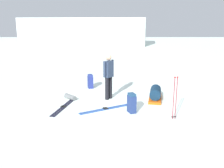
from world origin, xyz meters
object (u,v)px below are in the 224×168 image
Objects in this scene: gear_sled at (154,94)px; ski_poles_planted_near at (174,96)px; sleeping_mat_rolled at (69,97)px; skier_standing at (108,74)px; ski_pair_far at (63,107)px; backpack_large_dark at (89,81)px; backpack_bright at (131,103)px; ski_pair_near at (105,109)px.

ski_poles_planted_near is at bearing -82.61° from gear_sled.
ski_poles_planted_near reaches higher than sleeping_mat_rolled.
ski_poles_planted_near is (2.00, -1.99, -0.23)m from skier_standing.
sleeping_mat_rolled reaches higher than ski_pair_far.
skier_standing is 0.93× the size of ski_pair_far.
backpack_large_dark is 3.11m from gear_sled.
backpack_bright is 1.41m from ski_poles_planted_near.
skier_standing reaches higher than backpack_bright.
skier_standing is 1.30× the size of gear_sled.
ski_pair_far is at bearing -95.36° from sleeping_mat_rolled.
skier_standing is at bearing 32.34° from ski_pair_far.
ski_poles_planted_near reaches higher than backpack_large_dark.
backpack_large_dark is (0.71, 2.59, 0.28)m from ski_pair_far.
backpack_bright reaches higher than ski_pair_far.
backpack_large_dark is at bearing 104.85° from ski_pair_near.
gear_sled is at bearing 14.65° from ski_pair_far.
skier_standing is at bearing 2.40° from sleeping_mat_rolled.
sleeping_mat_rolled is at bearing 150.74° from ski_poles_planted_near.
ski_pair_near is 1.75m from sleeping_mat_rolled.
ski_poles_planted_near is (2.09, -0.82, 0.71)m from ski_pair_near.
backpack_large_dark is (-0.74, 2.78, 0.28)m from ski_pair_near.
sleeping_mat_rolled is at bearing 84.64° from ski_pair_far.
ski_poles_planted_near is 2.37× the size of sleeping_mat_rolled.
skier_standing is 0.99× the size of ski_pair_near.
ski_poles_planted_near reaches higher than ski_pair_far.
backpack_bright reaches higher than ski_pair_near.
ski_poles_planted_near is 4.00m from sleeping_mat_rolled.
ski_pair_far is (-1.54, -0.97, -0.94)m from skier_standing.
skier_standing is at bearing 135.06° from ski_poles_planted_near.
ski_poles_planted_near is at bearing -44.94° from skier_standing.
backpack_large_dark is 3.46m from backpack_bright.
ski_pair_far is 2.37m from backpack_bright.
skier_standing is 2.83× the size of backpack_large_dark.
skier_standing reaches higher than ski_poles_planted_near.
skier_standing is 1.93m from backpack_large_dark.
gear_sled is (1.75, -0.11, -0.73)m from skier_standing.
ski_pair_near is 1.32× the size of ski_poles_planted_near.
ski_pair_near is 2.69× the size of backpack_bright.
backpack_bright is (0.76, -1.45, -0.64)m from skier_standing.
backpack_bright is 1.67m from gear_sled.
backpack_large_dark reaches higher than sleeping_mat_rolled.
backpack_bright is at bearing -62.61° from backpack_large_dark.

